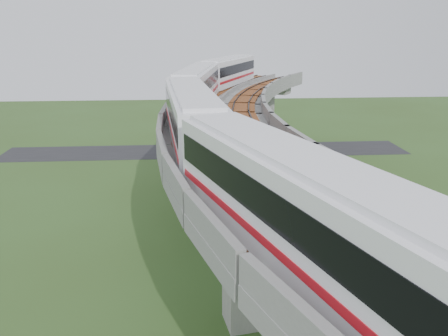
{
  "coord_description": "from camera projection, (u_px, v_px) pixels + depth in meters",
  "views": [
    {
      "loc": [
        -1.84,
        -33.42,
        17.69
      ],
      "look_at": [
        0.4,
        -1.86,
        7.5
      ],
      "focal_mm": 35.0,
      "sensor_mm": 36.0,
      "label": 1
    }
  ],
  "objects": [
    {
      "name": "car_white",
      "position": [
        430.0,
        267.0,
        32.62
      ],
      "size": [
        1.45,
        3.37,
        1.13
      ],
      "primitive_type": "imported",
      "rotation": [
        0.0,
        0.0,
        -0.03
      ],
      "color": "silver",
      "rests_on": "dirt_lot"
    },
    {
      "name": "ground",
      "position": [
        218.0,
        245.0,
        37.28
      ],
      "size": [
        160.0,
        160.0,
        0.0
      ],
      "primitive_type": "plane",
      "color": "#344F1F",
      "rests_on": "ground"
    },
    {
      "name": "tree_2",
      "position": [
        282.0,
        202.0,
        40.58
      ],
      "size": [
        3.14,
        3.14,
        3.61
      ],
      "color": "#382314",
      "rests_on": "ground"
    },
    {
      "name": "tree_3",
      "position": [
        311.0,
        245.0,
        32.76
      ],
      "size": [
        3.07,
        3.07,
        3.47
      ],
      "color": "#382314",
      "rests_on": "ground"
    },
    {
      "name": "dirt_lot",
      "position": [
        387.0,
        250.0,
        36.32
      ],
      "size": [
        18.0,
        26.0,
        0.04
      ],
      "primitive_type": "cube",
      "color": "gray",
      "rests_on": "ground"
    },
    {
      "name": "fence",
      "position": [
        330.0,
        233.0,
        37.71
      ],
      "size": [
        3.87,
        38.73,
        1.5
      ],
      "color": "#2D382D",
      "rests_on": "ground"
    },
    {
      "name": "viaduct",
      "position": [
        265.0,
        141.0,
        34.77
      ],
      "size": [
        19.58,
        73.98,
        11.4
      ],
      "color": "#99968E",
      "rests_on": "ground"
    },
    {
      "name": "metro_train",
      "position": [
        221.0,
        99.0,
        34.62
      ],
      "size": [
        11.11,
        61.33,
        3.64
      ],
      "color": "white",
      "rests_on": "ground"
    },
    {
      "name": "tree_0",
      "position": [
        297.0,
        144.0,
        60.31
      ],
      "size": [
        3.17,
        3.17,
        3.67
      ],
      "color": "#382314",
      "rests_on": "ground"
    },
    {
      "name": "tree_1",
      "position": [
        287.0,
        171.0,
        49.07
      ],
      "size": [
        2.84,
        2.84,
        3.55
      ],
      "color": "#382314",
      "rests_on": "ground"
    },
    {
      "name": "asphalt_road",
      "position": [
        206.0,
        151.0,
        65.76
      ],
      "size": [
        60.0,
        8.0,
        0.03
      ],
      "primitive_type": "cube",
      "color": "#232326",
      "rests_on": "ground"
    },
    {
      "name": "car_dark",
      "position": [
        374.0,
        197.0,
        46.13
      ],
      "size": [
        4.07,
        2.61,
        1.1
      ],
      "primitive_type": "imported",
      "rotation": [
        0.0,
        0.0,
        1.26
      ],
      "color": "black",
      "rests_on": "dirt_lot"
    }
  ]
}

